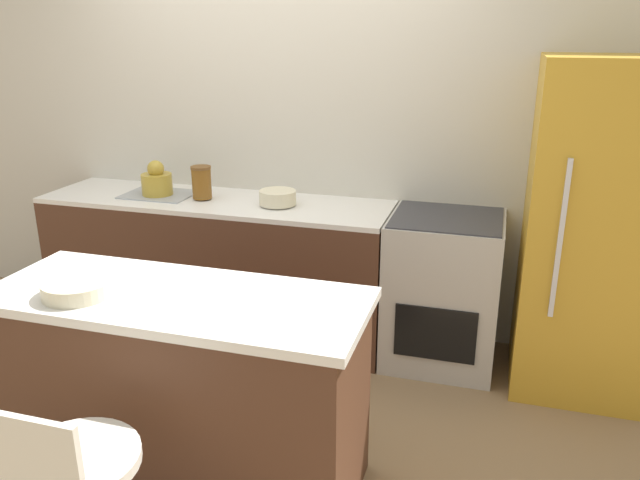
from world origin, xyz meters
name	(u,v)px	position (x,y,z in m)	size (l,w,h in m)	color
ground_plane	(249,357)	(0.00, 0.00, 0.00)	(14.00, 14.00, 0.00)	#8E704C
wall_back	(281,128)	(0.00, 0.66, 1.30)	(8.00, 0.06, 2.60)	beige
back_counter	(218,265)	(-0.34, 0.32, 0.45)	(2.23, 0.61, 0.90)	#4C2D1E
kitchen_island	(182,389)	(0.15, -1.07, 0.45)	(1.58, 0.62, 0.89)	#4C2D1E
oven_range	(442,290)	(1.11, 0.32, 0.45)	(0.64, 0.62, 0.90)	#B7B2A8
refrigerator	(592,231)	(1.87, 0.29, 0.89)	(0.68, 0.70, 1.79)	gold
kettle	(157,181)	(-0.72, 0.31, 0.98)	(0.19, 0.19, 0.22)	#B29333
mixing_bowl	(278,197)	(0.10, 0.31, 0.94)	(0.22, 0.22, 0.09)	beige
canister_jar	(202,182)	(-0.41, 0.31, 1.00)	(0.13, 0.13, 0.20)	brown
fruit_bowl	(78,288)	(-0.21, -1.18, 0.92)	(0.28, 0.28, 0.06)	beige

